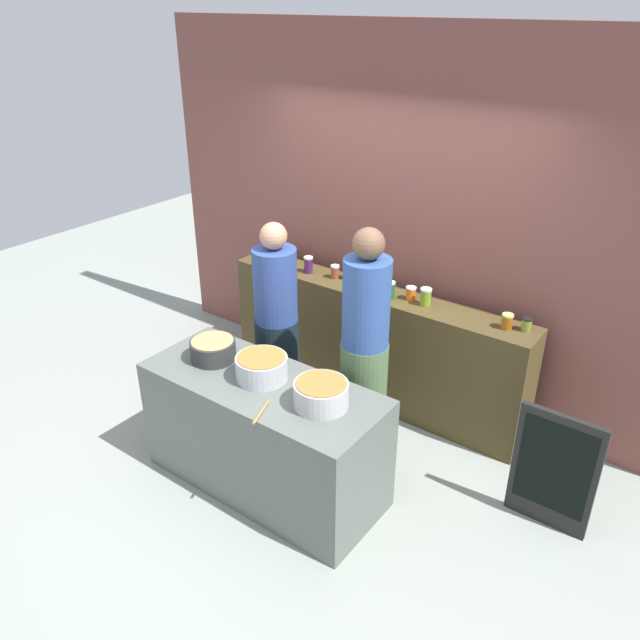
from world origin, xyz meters
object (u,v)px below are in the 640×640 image
(cooking_pot_left, at_px, (213,350))
(wooden_spoon, at_px, (261,412))
(preserve_jar_5, at_px, (357,284))
(cooking_pot_right, at_px, (321,394))
(preserve_jar_9, at_px, (507,321))
(preserve_jar_2, at_px, (308,265))
(chalkboard_sign, at_px, (554,471))
(preserve_jar_0, at_px, (283,256))
(preserve_jar_1, at_px, (287,262))
(cooking_pot_center, at_px, (262,368))
(preserve_jar_10, at_px, (527,324))
(preserve_jar_4, at_px, (351,272))
(preserve_jar_3, at_px, (335,272))
(cook_in_cap, at_px, (364,365))
(preserve_jar_8, at_px, (426,297))
(cook_with_tongs, at_px, (277,337))
(preserve_jar_6, at_px, (391,290))
(preserve_jar_7, at_px, (411,293))

(cooking_pot_left, bearing_deg, wooden_spoon, -23.13)
(preserve_jar_5, bearing_deg, cooking_pot_right, -65.38)
(preserve_jar_5, xyz_separation_m, preserve_jar_9, (1.23, 0.07, 0.01))
(preserve_jar_2, xyz_separation_m, chalkboard_sign, (2.40, -0.58, -0.64))
(preserve_jar_0, bearing_deg, preserve_jar_2, -9.09)
(preserve_jar_1, distance_m, cooking_pot_center, 1.58)
(preserve_jar_2, height_order, preserve_jar_10, preserve_jar_2)
(preserve_jar_4, relative_size, cooking_pot_left, 0.45)
(preserve_jar_2, xyz_separation_m, preserve_jar_10, (1.89, 0.08, -0.02))
(wooden_spoon, bearing_deg, preserve_jar_1, 124.38)
(preserve_jar_2, xyz_separation_m, cooking_pot_left, (0.19, -1.35, -0.15))
(preserve_jar_0, distance_m, preserve_jar_3, 0.58)
(preserve_jar_9, xyz_separation_m, cook_in_cap, (-0.69, -0.80, -0.21))
(preserve_jar_5, xyz_separation_m, preserve_jar_8, (0.58, 0.07, 0.02))
(wooden_spoon, bearing_deg, cooking_pot_left, 156.87)
(preserve_jar_1, relative_size, chalkboard_sign, 0.11)
(preserve_jar_3, distance_m, preserve_jar_5, 0.30)
(wooden_spoon, bearing_deg, preserve_jar_2, 118.36)
(preserve_jar_9, height_order, preserve_jar_10, preserve_jar_9)
(preserve_jar_0, xyz_separation_m, cooking_pot_right, (1.47, -1.41, -0.12))
(preserve_jar_2, distance_m, preserve_jar_3, 0.26)
(preserve_jar_4, distance_m, preserve_jar_9, 1.39)
(preserve_jar_10, bearing_deg, cook_with_tongs, -153.94)
(cooking_pot_left, distance_m, wooden_spoon, 0.76)
(preserve_jar_10, height_order, cook_with_tongs, cook_with_tongs)
(cooking_pot_center, bearing_deg, preserve_jar_4, 100.00)
(cooking_pot_center, height_order, cook_in_cap, cook_in_cap)
(preserve_jar_5, distance_m, preserve_jar_8, 0.59)
(preserve_jar_4, relative_size, preserve_jar_8, 1.01)
(preserve_jar_6, distance_m, chalkboard_sign, 1.78)
(preserve_jar_2, distance_m, cooking_pot_left, 1.38)
(preserve_jar_0, distance_m, preserve_jar_1, 0.13)
(chalkboard_sign, bearing_deg, cooking_pot_left, -160.65)
(preserve_jar_6, height_order, preserve_jar_10, preserve_jar_6)
(preserve_jar_9, bearing_deg, preserve_jar_8, -179.66)
(preserve_jar_6, relative_size, wooden_spoon, 0.59)
(cook_with_tongs, bearing_deg, preserve_jar_6, 49.48)
(preserve_jar_1, distance_m, cooking_pot_left, 1.40)
(preserve_jar_0, height_order, cooking_pot_center, preserve_jar_0)
(preserve_jar_3, height_order, wooden_spoon, preserve_jar_3)
(cooking_pot_left, xyz_separation_m, cooking_pot_center, (0.44, 0.01, 0.01))
(preserve_jar_0, height_order, preserve_jar_9, preserve_jar_9)
(preserve_jar_8, bearing_deg, cooking_pot_left, -123.92)
(preserve_jar_2, relative_size, cooking_pot_right, 0.42)
(preserve_jar_0, relative_size, preserve_jar_10, 1.10)
(chalkboard_sign, bearing_deg, preserve_jar_9, 136.61)
(preserve_jar_1, distance_m, preserve_jar_3, 0.48)
(preserve_jar_2, bearing_deg, preserve_jar_5, -5.34)
(preserve_jar_6, xyz_separation_m, cook_in_cap, (0.24, -0.74, -0.23))
(preserve_jar_7, height_order, cook_in_cap, cook_in_cap)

